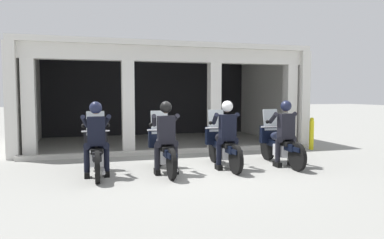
# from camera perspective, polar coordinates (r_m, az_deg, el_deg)

# --- Properties ---
(ground_plane) EXTENTS (80.00, 80.00, 0.00)m
(ground_plane) POSITION_cam_1_polar(r_m,az_deg,el_deg) (11.19, -3.93, -4.84)
(ground_plane) COLOR gray
(station_building) EXTENTS (9.13, 5.21, 3.29)m
(station_building) POSITION_cam_1_polar(r_m,az_deg,el_deg) (13.46, -5.63, 5.57)
(station_building) COLOR black
(station_building) RESTS_ON ground
(kerb_strip) EXTENTS (8.63, 0.24, 0.12)m
(kerb_strip) POSITION_cam_1_polar(r_m,az_deg,el_deg) (10.53, -2.48, -5.07)
(kerb_strip) COLOR #B7B5AD
(kerb_strip) RESTS_ON ground
(motorcycle_far_left) EXTENTS (0.62, 2.04, 1.35)m
(motorcycle_far_left) POSITION_cam_1_polar(r_m,az_deg,el_deg) (8.06, -14.96, -4.90)
(motorcycle_far_left) COLOR black
(motorcycle_far_left) RESTS_ON ground
(police_officer_far_left) EXTENTS (0.63, 0.61, 1.58)m
(police_officer_far_left) POSITION_cam_1_polar(r_m,az_deg,el_deg) (7.72, -14.99, -2.01)
(police_officer_far_left) COLOR black
(police_officer_far_left) RESTS_ON ground
(motorcycle_center_left) EXTENTS (0.62, 2.04, 1.35)m
(motorcycle_center_left) POSITION_cam_1_polar(r_m,az_deg,el_deg) (8.09, -4.56, -4.74)
(motorcycle_center_left) COLOR black
(motorcycle_center_left) RESTS_ON ground
(police_officer_center_left) EXTENTS (0.63, 0.61, 1.58)m
(police_officer_center_left) POSITION_cam_1_polar(r_m,az_deg,el_deg) (7.75, -4.17, -1.85)
(police_officer_center_left) COLOR black
(police_officer_center_left) RESTS_ON ground
(motorcycle_center_right) EXTENTS (0.62, 2.04, 1.35)m
(motorcycle_center_right) POSITION_cam_1_polar(r_m,az_deg,el_deg) (8.59, 4.87, -4.22)
(motorcycle_center_right) COLOR black
(motorcycle_center_right) RESTS_ON ground
(police_officer_center_right) EXTENTS (0.63, 0.61, 1.58)m
(police_officer_center_right) POSITION_cam_1_polar(r_m,az_deg,el_deg) (8.27, 5.58, -1.49)
(police_officer_center_right) COLOR black
(police_officer_center_right) RESTS_ON ground
(motorcycle_far_right) EXTENTS (0.62, 2.04, 1.35)m
(motorcycle_far_right) POSITION_cam_1_polar(r_m,az_deg,el_deg) (9.12, 13.66, -3.83)
(motorcycle_far_right) COLOR black
(motorcycle_far_right) RESTS_ON ground
(police_officer_far_right) EXTENTS (0.63, 0.61, 1.58)m
(police_officer_far_right) POSITION_cam_1_polar(r_m,az_deg,el_deg) (8.83, 14.61, -1.25)
(police_officer_far_right) COLOR black
(police_officer_far_right) RESTS_ON ground
(bollard_kerbside) EXTENTS (0.14, 0.14, 1.01)m
(bollard_kerbside) POSITION_cam_1_polar(r_m,az_deg,el_deg) (11.79, 18.47, -2.13)
(bollard_kerbside) COLOR yellow
(bollard_kerbside) RESTS_ON ground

